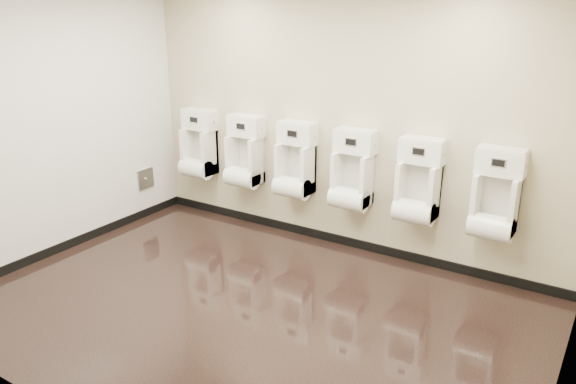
% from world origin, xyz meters
% --- Properties ---
extents(ground, '(5.00, 3.50, 0.00)m').
position_xyz_m(ground, '(0.00, 0.00, 0.00)').
color(ground, black).
rests_on(ground, ground).
extents(back_wall, '(5.00, 0.02, 2.80)m').
position_xyz_m(back_wall, '(0.00, 1.75, 1.40)').
color(back_wall, '#BAAF8A').
rests_on(back_wall, ground).
extents(front_wall, '(5.00, 0.02, 2.80)m').
position_xyz_m(front_wall, '(0.00, -1.75, 1.40)').
color(front_wall, '#BAAF8A').
rests_on(front_wall, ground).
extents(left_wall, '(0.02, 3.50, 2.80)m').
position_xyz_m(left_wall, '(-2.50, 0.00, 1.40)').
color(left_wall, '#BAAF8A').
rests_on(left_wall, ground).
extents(tile_overlay_left, '(0.01, 3.50, 2.80)m').
position_xyz_m(tile_overlay_left, '(-2.50, 0.00, 1.40)').
color(tile_overlay_left, white).
rests_on(tile_overlay_left, ground).
extents(skirting_back, '(5.00, 0.02, 0.10)m').
position_xyz_m(skirting_back, '(0.00, 1.74, 0.05)').
color(skirting_back, black).
rests_on(skirting_back, ground).
extents(skirting_left, '(0.02, 3.50, 0.10)m').
position_xyz_m(skirting_left, '(-2.49, 0.00, 0.05)').
color(skirting_left, black).
rests_on(skirting_left, ground).
extents(access_panel, '(0.04, 0.25, 0.25)m').
position_xyz_m(access_panel, '(-2.48, 1.20, 0.50)').
color(access_panel, '#9E9EA3').
rests_on(access_panel, left_wall).
extents(urinal_0, '(0.45, 0.34, 0.84)m').
position_xyz_m(urinal_0, '(-1.92, 1.60, 0.88)').
color(urinal_0, white).
rests_on(urinal_0, back_wall).
extents(urinal_1, '(0.45, 0.34, 0.84)m').
position_xyz_m(urinal_1, '(-1.20, 1.60, 0.88)').
color(urinal_1, white).
rests_on(urinal_1, back_wall).
extents(urinal_2, '(0.45, 0.34, 0.84)m').
position_xyz_m(urinal_2, '(-0.50, 1.60, 0.88)').
color(urinal_2, white).
rests_on(urinal_2, back_wall).
extents(urinal_3, '(0.45, 0.34, 0.84)m').
position_xyz_m(urinal_3, '(0.21, 1.60, 0.88)').
color(urinal_3, white).
rests_on(urinal_3, back_wall).
extents(urinal_4, '(0.45, 0.34, 0.84)m').
position_xyz_m(urinal_4, '(0.94, 1.60, 0.88)').
color(urinal_4, white).
rests_on(urinal_4, back_wall).
extents(urinal_5, '(0.45, 0.34, 0.84)m').
position_xyz_m(urinal_5, '(1.68, 1.60, 0.88)').
color(urinal_5, white).
rests_on(urinal_5, back_wall).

